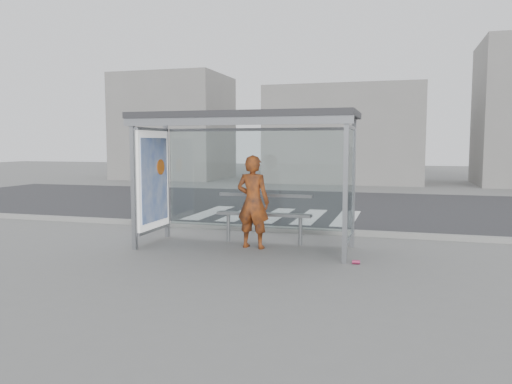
# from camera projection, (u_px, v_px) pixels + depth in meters

# --- Properties ---
(ground) EXTENTS (80.00, 80.00, 0.00)m
(ground) POSITION_uv_depth(u_px,v_px,m) (245.00, 248.00, 9.73)
(ground) COLOR slate
(ground) RESTS_ON ground
(road) EXTENTS (30.00, 10.00, 0.01)m
(road) POSITION_uv_depth(u_px,v_px,m) (308.00, 206.00, 16.42)
(road) COLOR #29292B
(road) RESTS_ON ground
(curb) EXTENTS (30.00, 0.18, 0.12)m
(curb) POSITION_uv_depth(u_px,v_px,m) (270.00, 229.00, 11.58)
(curb) COLOR gray
(curb) RESTS_ON ground
(crosswalk) EXTENTS (4.55, 3.00, 0.00)m
(crosswalk) POSITION_uv_depth(u_px,v_px,m) (275.00, 215.00, 14.17)
(crosswalk) COLOR silver
(crosswalk) RESTS_ON ground
(bus_shelter) EXTENTS (4.25, 1.65, 2.62)m
(bus_shelter) POSITION_uv_depth(u_px,v_px,m) (227.00, 146.00, 9.70)
(bus_shelter) COLOR gray
(bus_shelter) RESTS_ON ground
(building_left) EXTENTS (6.00, 5.00, 6.00)m
(building_left) POSITION_uv_depth(u_px,v_px,m) (174.00, 127.00, 29.41)
(building_left) COLOR slate
(building_left) RESTS_ON ground
(building_center) EXTENTS (8.00, 5.00, 5.00)m
(building_center) POSITION_uv_depth(u_px,v_px,m) (345.00, 135.00, 26.70)
(building_center) COLOR slate
(building_center) RESTS_ON ground
(person) EXTENTS (0.71, 0.51, 1.81)m
(person) POSITION_uv_depth(u_px,v_px,m) (253.00, 202.00, 9.67)
(person) COLOR #D64114
(person) RESTS_ON ground
(bench) EXTENTS (1.96, 0.24, 1.01)m
(bench) POSITION_uv_depth(u_px,v_px,m) (264.00, 214.00, 10.16)
(bench) COLOR slate
(bench) RESTS_ON ground
(soda_can) EXTENTS (0.13, 0.08, 0.07)m
(soda_can) POSITION_uv_depth(u_px,v_px,m) (356.00, 262.00, 8.42)
(soda_can) COLOR #C03865
(soda_can) RESTS_ON ground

